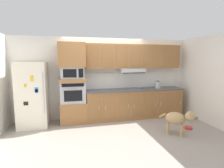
# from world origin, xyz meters

# --- Properties ---
(ground_plane) EXTENTS (9.60, 9.60, 0.00)m
(ground_plane) POSITION_xyz_m (0.00, 0.00, 0.00)
(ground_plane) COLOR #9E9389
(back_kitchen_wall) EXTENTS (6.20, 0.12, 2.50)m
(back_kitchen_wall) POSITION_xyz_m (0.00, 1.11, 1.25)
(back_kitchen_wall) COLOR silver
(back_kitchen_wall) RESTS_ON ground
(side_panel_right) EXTENTS (0.12, 7.10, 2.50)m
(side_panel_right) POSITION_xyz_m (2.80, 0.00, 1.25)
(side_panel_right) COLOR white
(side_panel_right) RESTS_ON ground
(refrigerator) EXTENTS (0.76, 0.73, 1.76)m
(refrigerator) POSITION_xyz_m (-2.06, 0.68, 0.88)
(refrigerator) COLOR silver
(refrigerator) RESTS_ON ground
(oven_base_cabinet) EXTENTS (0.74, 0.62, 0.60)m
(oven_base_cabinet) POSITION_xyz_m (-0.99, 0.75, 0.30)
(oven_base_cabinet) COLOR #996638
(oven_base_cabinet) RESTS_ON ground
(built_in_oven) EXTENTS (0.70, 0.62, 0.60)m
(built_in_oven) POSITION_xyz_m (-0.99, 0.75, 0.90)
(built_in_oven) COLOR #A8AAAF
(built_in_oven) RESTS_ON oven_base_cabinet
(appliance_mid_shelf) EXTENTS (0.74, 0.62, 0.10)m
(appliance_mid_shelf) POSITION_xyz_m (-0.99, 0.75, 1.25)
(appliance_mid_shelf) COLOR #996638
(appliance_mid_shelf) RESTS_ON built_in_oven
(microwave) EXTENTS (0.64, 0.54, 0.32)m
(microwave) POSITION_xyz_m (-0.99, 0.75, 1.46)
(microwave) COLOR #A8AAAF
(microwave) RESTS_ON appliance_mid_shelf
(appliance_upper_cabinet) EXTENTS (0.74, 0.62, 0.68)m
(appliance_upper_cabinet) POSITION_xyz_m (-0.99, 0.75, 1.96)
(appliance_upper_cabinet) COLOR #996638
(appliance_upper_cabinet) RESTS_ON microwave
(lower_cabinet_run) EXTENTS (3.07, 0.63, 0.88)m
(lower_cabinet_run) POSITION_xyz_m (0.92, 0.75, 0.44)
(lower_cabinet_run) COLOR #996638
(lower_cabinet_run) RESTS_ON ground
(countertop_slab) EXTENTS (3.11, 0.64, 0.04)m
(countertop_slab) POSITION_xyz_m (0.92, 0.75, 0.90)
(countertop_slab) COLOR #4C4C51
(countertop_slab) RESTS_ON lower_cabinet_run
(backsplash_panel) EXTENTS (3.11, 0.02, 0.50)m
(backsplash_panel) POSITION_xyz_m (0.92, 1.04, 1.17)
(backsplash_panel) COLOR white
(backsplash_panel) RESTS_ON countertop_slab
(upper_cabinet_with_hood) EXTENTS (3.07, 0.48, 0.88)m
(upper_cabinet_with_hood) POSITION_xyz_m (0.91, 0.87, 1.90)
(upper_cabinet_with_hood) COLOR #996638
(upper_cabinet_with_hood) RESTS_ON backsplash_panel
(screwdriver) EXTENTS (0.17, 0.17, 0.03)m
(screwdriver) POSITION_xyz_m (1.18, 0.75, 0.93)
(screwdriver) COLOR blue
(screwdriver) RESTS_ON countertop_slab
(electric_kettle) EXTENTS (0.17, 0.17, 0.24)m
(electric_kettle) POSITION_xyz_m (1.68, 0.70, 1.03)
(electric_kettle) COLOR #A8AAAF
(electric_kettle) RESTS_ON countertop_slab
(dog) EXTENTS (0.77, 0.58, 0.63)m
(dog) POSITION_xyz_m (1.48, -0.77, 0.41)
(dog) COLOR tan
(dog) RESTS_ON ground
(dog_food_bowl) EXTENTS (0.20, 0.20, 0.06)m
(dog_food_bowl) POSITION_xyz_m (1.96, -0.52, 0.03)
(dog_food_bowl) COLOR red
(dog_food_bowl) RESTS_ON ground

